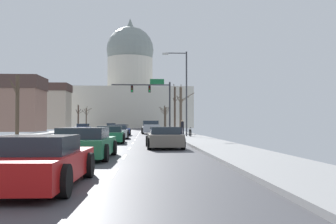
# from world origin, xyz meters

# --- Properties ---
(ground) EXTENTS (20.00, 180.00, 0.20)m
(ground) POSITION_xyz_m (0.00, -0.00, 0.02)
(ground) COLOR #47474C
(signal_gantry) EXTENTS (7.91, 0.41, 7.13)m
(signal_gantry) POSITION_xyz_m (5.43, 16.81, 5.20)
(signal_gantry) COLOR #28282D
(signal_gantry) RESTS_ON ground
(street_lamp_right) EXTENTS (2.35, 0.24, 7.95)m
(street_lamp_right) POSITION_xyz_m (7.89, 1.07, 4.85)
(street_lamp_right) COLOR #333338
(street_lamp_right) RESTS_ON ground
(capitol_building) EXTENTS (32.73, 21.81, 30.36)m
(capitol_building) POSITION_xyz_m (0.00, 71.86, 9.64)
(capitol_building) COLOR beige
(capitol_building) RESTS_ON ground
(pickup_truck_near_00) EXTENTS (2.48, 5.43, 1.64)m
(pickup_truck_near_00) POSITION_xyz_m (5.01, 13.50, 0.73)
(pickup_truck_near_00) COLOR #ADB2B7
(pickup_truck_near_00) RESTS_ON ground
(sedan_near_01) EXTENTS (2.08, 4.68, 1.22)m
(sedan_near_01) POSITION_xyz_m (1.68, 6.85, 0.57)
(sedan_near_01) COLOR navy
(sedan_near_01) RESTS_ON ground
(sedan_near_02) EXTENTS (2.16, 4.66, 1.19)m
(sedan_near_02) POSITION_xyz_m (1.85, -0.57, 0.56)
(sedan_near_02) COLOR silver
(sedan_near_02) RESTS_ON ground
(sedan_near_03) EXTENTS (2.15, 4.71, 1.17)m
(sedan_near_03) POSITION_xyz_m (1.91, -7.86, 0.56)
(sedan_near_03) COLOR #1E7247
(sedan_near_03) RESTS_ON ground
(sedan_near_04) EXTENTS (2.07, 4.58, 1.17)m
(sedan_near_04) POSITION_xyz_m (5.41, -13.56, 0.55)
(sedan_near_04) COLOR #6B6056
(sedan_near_04) RESTS_ON ground
(sedan_near_05) EXTENTS (2.21, 4.58, 1.22)m
(sedan_near_05) POSITION_xyz_m (2.03, -19.69, 0.58)
(sedan_near_05) COLOR #1E7247
(sedan_near_05) RESTS_ON ground
(sedan_near_06) EXTENTS (2.08, 4.39, 1.12)m
(sedan_near_06) POSITION_xyz_m (2.00, -26.30, 0.53)
(sedan_near_06) COLOR #B71414
(sedan_near_06) RESTS_ON ground
(sedan_oncoming_00) EXTENTS (2.02, 4.49, 1.24)m
(sedan_oncoming_00) POSITION_xyz_m (-5.01, 23.11, 0.58)
(sedan_oncoming_00) COLOR navy
(sedan_oncoming_00) RESTS_ON ground
(sedan_oncoming_01) EXTENTS (2.09, 4.36, 1.29)m
(sedan_oncoming_01) POSITION_xyz_m (-1.90, 35.70, 0.61)
(sedan_oncoming_01) COLOR #9EA3A8
(sedan_oncoming_01) RESTS_ON ground
(flank_building_00) EXTENTS (9.57, 7.31, 8.76)m
(flank_building_00) POSITION_xyz_m (-16.96, 27.96, 4.45)
(flank_building_00) COLOR #8C6656
(flank_building_00) RESTS_ON ground
(flank_building_01) EXTENTS (11.08, 6.77, 9.78)m
(flank_building_01) POSITION_xyz_m (-17.69, 49.84, 4.94)
(flank_building_01) COLOR #B2A38E
(flank_building_01) RESTS_ON ground
(bare_tree_00) EXTENTS (1.91, 2.01, 4.31)m
(bare_tree_00) POSITION_xyz_m (8.08, 37.97, 2.36)
(bare_tree_00) COLOR brown
(bare_tree_00) RESTS_ON ground
(bare_tree_01) EXTENTS (2.09, 1.50, 4.80)m
(bare_tree_01) POSITION_xyz_m (-8.44, 49.20, 2.60)
(bare_tree_01) COLOR brown
(bare_tree_01) RESTS_ON ground
(bare_tree_02) EXTENTS (2.16, 1.94, 5.66)m
(bare_tree_02) POSITION_xyz_m (8.50, 10.16, 2.96)
(bare_tree_02) COLOR brown
(bare_tree_02) RESTS_ON ground
(bare_tree_03) EXTENTS (1.39, 1.23, 4.66)m
(bare_tree_03) POSITION_xyz_m (-8.19, 37.76, 2.60)
(bare_tree_03) COLOR #423328
(bare_tree_03) RESTS_ON ground
(bare_tree_04) EXTENTS (1.21, 2.67, 6.77)m
(bare_tree_04) POSITION_xyz_m (8.56, 20.49, 3.52)
(bare_tree_04) COLOR #423328
(bare_tree_04) RESTS_ON ground
(bare_tree_05) EXTENTS (1.05, 2.16, 5.87)m
(bare_tree_05) POSITION_xyz_m (-8.03, 3.06, 3.17)
(bare_tree_05) COLOR #4C3D2D
(bare_tree_05) RESTS_ON ground
(bare_tree_06) EXTENTS (2.06, 1.73, 5.17)m
(bare_tree_06) POSITION_xyz_m (8.68, 54.00, 2.99)
(bare_tree_06) COLOR brown
(bare_tree_06) RESTS_ON ground
(pedestrian_00) EXTENTS (0.35, 0.34, 1.59)m
(pedestrian_00) POSITION_xyz_m (8.30, 6.33, 1.02)
(pedestrian_00) COLOR black
(pedestrian_00) RESTS_ON ground
(bicycle_parked) EXTENTS (0.12, 1.77, 0.85)m
(bicycle_parked) POSITION_xyz_m (8.50, 0.72, 0.49)
(bicycle_parked) COLOR black
(bicycle_parked) RESTS_ON ground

